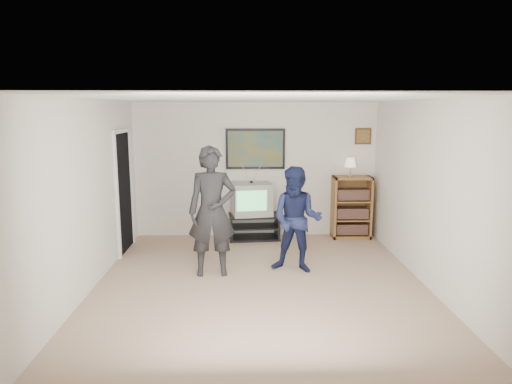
{
  "coord_description": "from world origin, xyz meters",
  "views": [
    {
      "loc": [
        -0.22,
        -5.96,
        2.36
      ],
      "look_at": [
        -0.04,
        0.74,
        1.15
      ],
      "focal_mm": 32.0,
      "sensor_mm": 36.0,
      "label": 1
    }
  ],
  "objects_px": {
    "bookshelf": "(351,207)",
    "person_short": "(297,220)",
    "person_tall": "(212,211)",
    "crt_television": "(251,199)",
    "media_stand": "(254,227)"
  },
  "relations": [
    {
      "from": "crt_television",
      "to": "person_tall",
      "type": "bearing_deg",
      "value": -117.27
    },
    {
      "from": "bookshelf",
      "to": "crt_television",
      "type": "bearing_deg",
      "value": -178.46
    },
    {
      "from": "crt_television",
      "to": "bookshelf",
      "type": "relative_size",
      "value": 0.6
    },
    {
      "from": "person_tall",
      "to": "person_short",
      "type": "bearing_deg",
      "value": 0.11
    },
    {
      "from": "bookshelf",
      "to": "person_short",
      "type": "relative_size",
      "value": 0.74
    },
    {
      "from": "media_stand",
      "to": "person_short",
      "type": "relative_size",
      "value": 0.62
    },
    {
      "from": "bookshelf",
      "to": "media_stand",
      "type": "bearing_deg",
      "value": -178.42
    },
    {
      "from": "crt_television",
      "to": "bookshelf",
      "type": "bearing_deg",
      "value": -7.75
    },
    {
      "from": "media_stand",
      "to": "person_short",
      "type": "bearing_deg",
      "value": -76.35
    },
    {
      "from": "person_tall",
      "to": "person_short",
      "type": "relative_size",
      "value": 1.2
    },
    {
      "from": "media_stand",
      "to": "crt_television",
      "type": "relative_size",
      "value": 1.39
    },
    {
      "from": "crt_television",
      "to": "person_tall",
      "type": "relative_size",
      "value": 0.37
    },
    {
      "from": "person_tall",
      "to": "person_short",
      "type": "distance_m",
      "value": 1.24
    },
    {
      "from": "person_tall",
      "to": "crt_television",
      "type": "bearing_deg",
      "value": 67.97
    },
    {
      "from": "bookshelf",
      "to": "person_tall",
      "type": "relative_size",
      "value": 0.62
    }
  ]
}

